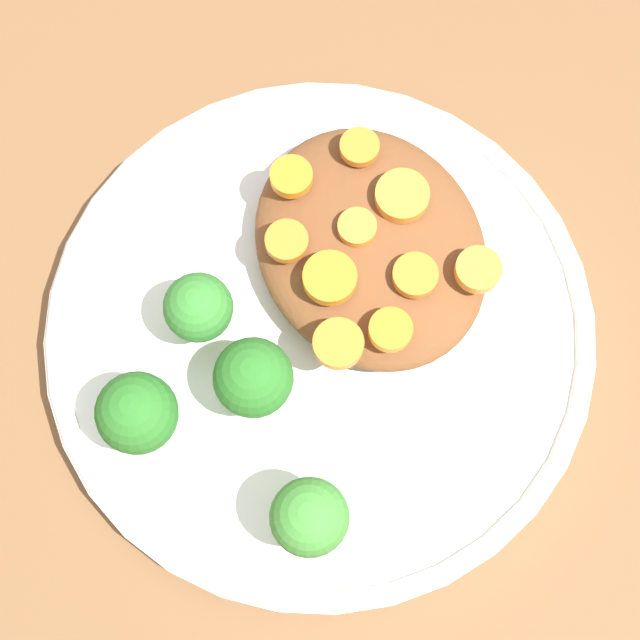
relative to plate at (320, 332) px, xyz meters
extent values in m
plane|color=brown|center=(0.00, 0.00, -0.01)|extent=(4.00, 4.00, 0.00)
cylinder|color=silver|center=(0.00, 0.00, 0.00)|extent=(0.27, 0.27, 0.02)
torus|color=silver|center=(0.00, 0.00, 0.01)|extent=(0.27, 0.27, 0.01)
ellipsoid|color=brown|center=(-0.02, 0.04, 0.02)|extent=(0.13, 0.11, 0.03)
cylinder|color=#759E51|center=(0.08, -0.05, 0.02)|extent=(0.02, 0.02, 0.03)
sphere|color=#3D8433|center=(0.08, -0.05, 0.04)|extent=(0.04, 0.04, 0.04)
cylinder|color=#7FA85B|center=(-0.03, -0.05, 0.02)|extent=(0.01, 0.01, 0.02)
sphere|color=#337A2D|center=(-0.03, -0.05, 0.04)|extent=(0.03, 0.03, 0.03)
cylinder|color=#7FA85B|center=(0.02, -0.04, 0.02)|extent=(0.02, 0.02, 0.02)
sphere|color=#286B23|center=(0.02, -0.04, 0.04)|extent=(0.04, 0.04, 0.04)
cylinder|color=#759E51|center=(0.01, -0.09, 0.02)|extent=(0.01, 0.01, 0.02)
sphere|color=#286B23|center=(0.01, -0.09, 0.04)|extent=(0.04, 0.04, 0.04)
cylinder|color=orange|center=(-0.06, 0.02, 0.04)|extent=(0.02, 0.02, 0.01)
cylinder|color=orange|center=(-0.01, 0.01, 0.04)|extent=(0.03, 0.03, 0.01)
cylinder|color=orange|center=(0.02, 0.07, 0.04)|extent=(0.02, 0.02, 0.01)
cylinder|color=orange|center=(0.01, 0.05, 0.04)|extent=(0.02, 0.02, 0.01)
cylinder|color=orange|center=(-0.03, 0.03, 0.04)|extent=(0.02, 0.02, 0.00)
cylinder|color=orange|center=(-0.03, 0.06, 0.04)|extent=(0.03, 0.03, 0.01)
cylinder|color=orange|center=(0.02, 0.02, 0.04)|extent=(0.02, 0.02, 0.01)
cylinder|color=orange|center=(0.02, 0.00, 0.04)|extent=(0.02, 0.02, 0.01)
cylinder|color=orange|center=(-0.06, 0.05, 0.04)|extent=(0.02, 0.02, 0.01)
cylinder|color=orange|center=(-0.04, 0.00, 0.04)|extent=(0.02, 0.02, 0.01)
camera|label=1|loc=(0.13, -0.06, 0.51)|focal=60.00mm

